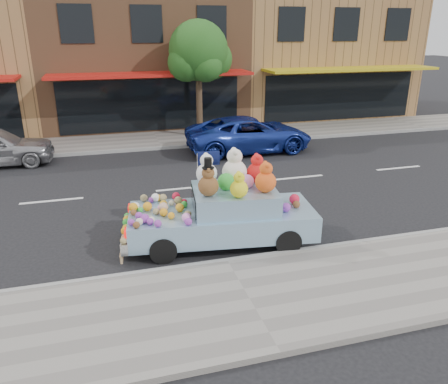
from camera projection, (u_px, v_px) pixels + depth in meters
name	position (u px, v px, depth m)	size (l,w,h in m)	color
ground	(184.00, 188.00, 14.00)	(120.00, 120.00, 0.00)	black
near_sidewalk	(249.00, 301.00, 8.13)	(60.00, 3.00, 0.12)	gray
far_sidewalk	(157.00, 140.00, 19.84)	(60.00, 3.00, 0.12)	gray
near_kerb	(227.00, 262.00, 9.47)	(60.00, 0.12, 0.13)	gray
far_kerb	(162.00, 148.00, 18.48)	(60.00, 0.12, 0.13)	gray
storefront_mid	(140.00, 52.00, 23.51)	(10.00, 9.80, 7.30)	#905E3D
storefront_right	(309.00, 49.00, 26.04)	(10.00, 9.80, 7.30)	olive
street_tree	(199.00, 56.00, 19.12)	(3.00, 2.70, 5.22)	#38281C
car_blue	(249.00, 134.00, 17.99)	(2.39, 5.19, 1.44)	#1C329A
art_car	(223.00, 211.00, 10.23)	(4.67, 2.31, 2.21)	black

